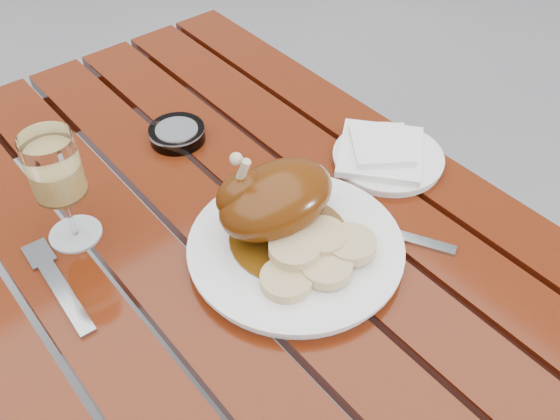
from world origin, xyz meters
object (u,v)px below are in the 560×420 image
at_px(wine_glass, 61,190).
at_px(ashtray, 177,134).
at_px(table, 236,365).
at_px(side_plate, 388,158).
at_px(dinner_plate, 296,248).

relative_size(wine_glass, ashtray, 1.87).
relative_size(table, side_plate, 6.41).
height_order(wine_glass, ashtray, wine_glass).
bearing_deg(ashtray, dinner_plate, -92.31).
xyz_separation_m(dinner_plate, side_plate, (0.26, 0.06, -0.00)).
distance_m(table, wine_glass, 0.52).
bearing_deg(dinner_plate, side_plate, 12.97).
height_order(side_plate, ashtray, ashtray).
bearing_deg(side_plate, dinner_plate, -167.03).
bearing_deg(wine_glass, table, -37.21).
xyz_separation_m(wine_glass, ashtray, (0.24, 0.10, -0.08)).
xyz_separation_m(table, side_plate, (0.31, -0.04, 0.38)).
bearing_deg(wine_glass, side_plate, -20.06).
bearing_deg(dinner_plate, wine_glass, 134.36).
distance_m(wine_glass, ashtray, 0.28).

